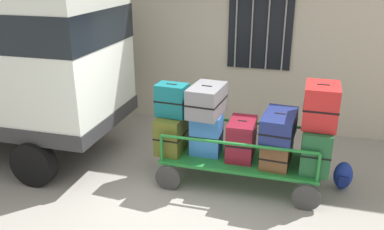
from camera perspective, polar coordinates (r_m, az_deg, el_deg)
The scene contains 14 objects.
ground_plane at distance 5.99m, azimuth 0.00°, elevation -11.06°, with size 40.00×40.00×0.00m, color gray.
building_wall at distance 7.96m, azimuth 5.88°, elevation 15.96°, with size 12.00×0.38×5.00m.
luggage_cart at distance 6.13m, azimuth 6.88°, elevation -6.62°, with size 2.36×1.03×0.43m.
cart_railing at distance 5.94m, azimuth 7.06°, elevation -2.96°, with size 2.25×0.89×0.43m.
suitcase_left_bottom at distance 6.18m, azimuth -2.76°, elevation -2.51°, with size 0.42×0.70×0.57m.
suitcase_left_middle at distance 5.98m, azimuth -2.88°, elevation 2.16°, with size 0.48×0.36×0.50m.
suitcase_midleft_bottom at distance 6.05m, azimuth 2.07°, elevation -2.71°, with size 0.46×0.38×0.64m.
suitcase_midleft_middle at distance 5.85m, azimuth 2.12°, elevation 2.11°, with size 0.51×0.73×0.44m.
suitcase_center_bottom at distance 6.00m, azimuth 7.08°, elevation -3.39°, with size 0.39×0.63×0.58m.
suitcase_midright_bottom at distance 5.95m, azimuth 12.05°, elevation -4.96°, with size 0.45×0.76×0.38m.
suitcase_midright_middle at distance 5.80m, azimuth 12.33°, elevation -1.56°, with size 0.51×0.83×0.39m.
suitcase_right_bottom at distance 5.93m, azimuth 17.29°, elevation -4.28°, with size 0.42×0.79×0.63m.
suitcase_right_middle at distance 5.72m, azimuth 17.93°, elevation 1.34°, with size 0.48×0.63×0.59m.
backpack at distance 6.39m, azimuth 20.76°, elevation -8.11°, with size 0.27×0.22×0.44m.
Camera 1 is at (1.36, -4.89, 3.17)m, focal length 37.35 mm.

